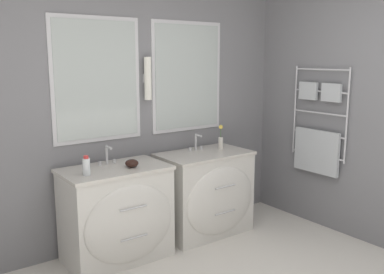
% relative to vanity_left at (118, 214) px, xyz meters
% --- Properties ---
extents(wall_back, '(5.21, 0.15, 2.60)m').
position_rel_vanity_left_xyz_m(wall_back, '(0.29, 0.36, 0.89)').
color(wall_back, slate).
rests_on(wall_back, ground_plane).
extents(wall_right, '(0.13, 4.09, 2.60)m').
position_rel_vanity_left_xyz_m(wall_right, '(2.12, -0.79, 0.87)').
color(wall_right, slate).
rests_on(wall_right, ground_plane).
extents(vanity_left, '(0.91, 0.61, 0.83)m').
position_rel_vanity_left_xyz_m(vanity_left, '(0.00, 0.00, 0.00)').
color(vanity_left, silver).
rests_on(vanity_left, ground_plane).
extents(vanity_right, '(0.91, 0.61, 0.83)m').
position_rel_vanity_left_xyz_m(vanity_right, '(0.98, 0.00, 0.00)').
color(vanity_right, silver).
rests_on(vanity_right, ground_plane).
extents(faucet_left, '(0.17, 0.11, 0.17)m').
position_rel_vanity_left_xyz_m(faucet_left, '(-0.00, 0.17, 0.49)').
color(faucet_left, silver).
rests_on(faucet_left, vanity_left).
extents(faucet_right, '(0.17, 0.11, 0.17)m').
position_rel_vanity_left_xyz_m(faucet_right, '(0.98, 0.17, 0.49)').
color(faucet_right, silver).
rests_on(faucet_right, vanity_right).
extents(toiletry_bottle, '(0.06, 0.06, 0.16)m').
position_rel_vanity_left_xyz_m(toiletry_bottle, '(-0.29, -0.05, 0.48)').
color(toiletry_bottle, silver).
rests_on(toiletry_bottle, vanity_left).
extents(amenity_bowl, '(0.12, 0.12, 0.07)m').
position_rel_vanity_left_xyz_m(amenity_bowl, '(0.13, -0.04, 0.44)').
color(amenity_bowl, black).
rests_on(amenity_bowl, vanity_left).
extents(flower_vase, '(0.05, 0.05, 0.25)m').
position_rel_vanity_left_xyz_m(flower_vase, '(1.22, 0.08, 0.51)').
color(flower_vase, silver).
rests_on(flower_vase, vanity_right).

